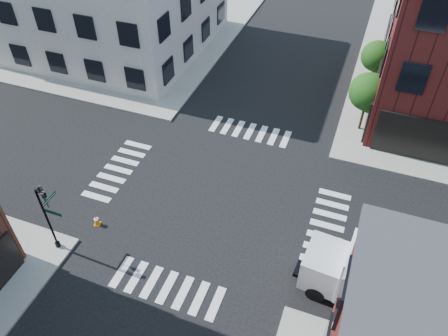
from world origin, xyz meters
TOP-DOWN VIEW (x-y plane):
  - ground at (0.00, 0.00)m, footprint 120.00×120.00m
  - sidewalk_nw at (-21.00, 21.00)m, footprint 30.00×30.00m
  - tree_near at (7.56, 9.98)m, footprint 2.69×2.69m
  - tree_far at (7.56, 15.98)m, footprint 2.43×2.43m
  - signal_pole at (-6.72, -6.68)m, footprint 1.29×1.24m
  - box_truck at (10.38, -4.20)m, footprint 8.04×3.01m
  - traffic_cone at (-5.70, -4.59)m, footprint 0.46×0.46m

SIDE VIEW (x-z plane):
  - ground at x=0.00m, z-range 0.00..0.00m
  - sidewalk_nw at x=-21.00m, z-range 0.00..0.15m
  - traffic_cone at x=-5.70m, z-range -0.01..0.67m
  - box_truck at x=10.38m, z-range 0.07..3.65m
  - signal_pole at x=-6.72m, z-range 0.56..5.16m
  - tree_far at x=7.56m, z-range 0.84..4.91m
  - tree_near at x=7.56m, z-range 0.91..5.41m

